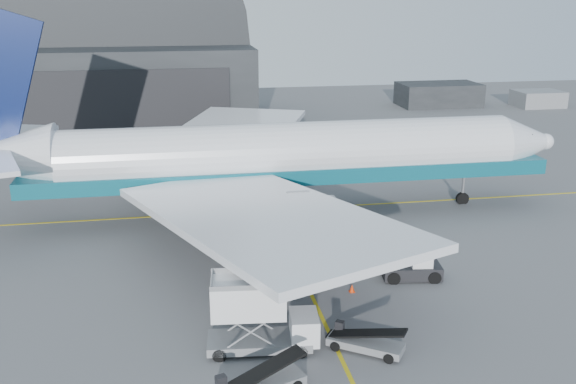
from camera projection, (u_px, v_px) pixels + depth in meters
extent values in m
plane|color=#565659|center=(319.00, 310.00, 40.76)|extent=(200.00, 200.00, 0.00)
cube|color=gold|center=(272.00, 210.00, 59.57)|extent=(80.00, 0.25, 0.02)
cube|color=gold|center=(326.00, 325.00, 38.88)|extent=(0.25, 40.00, 0.02)
cube|color=black|center=(82.00, 85.00, 96.45)|extent=(50.00, 28.00, 12.00)
cube|color=black|center=(69.00, 108.00, 83.49)|extent=(42.00, 0.40, 9.50)
cube|color=black|center=(438.00, 106.00, 114.78)|extent=(14.00, 8.00, 4.00)
cube|color=gray|center=(537.00, 107.00, 113.84)|extent=(8.00, 6.00, 2.80)
cylinder|color=white|center=(291.00, 152.00, 56.94)|extent=(39.91, 5.32, 5.32)
cone|color=white|center=(524.00, 142.00, 60.65)|extent=(4.88, 5.32, 5.32)
sphere|color=white|center=(545.00, 142.00, 61.02)|extent=(1.55, 1.55, 1.55)
cone|color=white|center=(7.00, 156.00, 52.78)|extent=(7.76, 5.32, 5.32)
cube|color=black|center=(512.00, 136.00, 60.24)|extent=(2.88, 2.44, 0.78)
cube|color=#0B5161|center=(291.00, 171.00, 57.45)|extent=(46.56, 5.38, 1.33)
cube|color=white|center=(263.00, 216.00, 44.02)|extent=(20.44, 27.18, 1.62)
cube|color=white|center=(229.00, 135.00, 69.04)|extent=(20.44, 27.18, 1.62)
cube|color=white|center=(13.00, 136.00, 57.18)|extent=(6.79, 9.28, 0.39)
cylinder|color=gray|center=(298.00, 216.00, 49.27)|extent=(5.76, 2.99, 2.99)
cylinder|color=gray|center=(265.00, 160.00, 65.95)|extent=(5.76, 2.99, 2.99)
cylinder|color=#A5A5AA|center=(463.00, 188.00, 60.95)|extent=(0.31, 0.31, 3.10)
cylinder|color=black|center=(462.00, 199.00, 61.26)|extent=(1.22, 0.39, 1.22)
cylinder|color=black|center=(273.00, 222.00, 54.76)|extent=(1.44, 0.50, 1.44)
cylinder|color=black|center=(262.00, 197.00, 61.43)|extent=(1.44, 0.50, 1.44)
cube|color=gray|center=(259.00, 341.00, 36.11)|extent=(6.02, 2.88, 0.49)
cube|color=silver|center=(304.00, 327.00, 36.07)|extent=(1.76, 2.37, 1.55)
cube|color=black|center=(317.00, 323.00, 36.05)|extent=(0.25, 1.84, 0.87)
cube|color=silver|center=(248.00, 297.00, 35.25)|extent=(4.29, 2.81, 1.94)
cylinder|color=black|center=(301.00, 351.00, 35.35)|extent=(0.80, 0.36, 0.78)
cylinder|color=black|center=(297.00, 333.00, 37.29)|extent=(0.80, 0.36, 0.78)
cylinder|color=black|center=(219.00, 355.00, 35.02)|extent=(0.80, 0.36, 0.78)
cylinder|color=black|center=(220.00, 336.00, 36.96)|extent=(0.80, 0.36, 0.78)
cube|color=black|center=(411.00, 270.00, 45.34)|extent=(4.35, 2.79, 0.92)
cube|color=silver|center=(420.00, 259.00, 45.12)|extent=(1.67, 2.01, 0.92)
cylinder|color=black|center=(434.00, 278.00, 44.46)|extent=(0.96, 0.48, 0.92)
cylinder|color=black|center=(427.00, 266.00, 46.41)|extent=(0.96, 0.48, 0.92)
cylinder|color=black|center=(394.00, 278.00, 44.37)|extent=(0.96, 0.48, 0.92)
cylinder|color=black|center=(388.00, 266.00, 46.31)|extent=(0.96, 0.48, 0.92)
cube|color=black|center=(260.00, 373.00, 31.93)|extent=(4.94, 2.65, 1.33)
cube|color=black|center=(221.00, 382.00, 31.57)|extent=(0.63, 0.57, 0.62)
cylinder|color=black|center=(282.00, 372.00, 33.59)|extent=(0.68, 0.46, 0.62)
cube|color=gray|center=(366.00, 344.00, 36.00)|extent=(4.33, 3.59, 0.43)
cube|color=black|center=(366.00, 333.00, 35.80)|extent=(4.28, 3.35, 1.23)
cube|color=black|center=(340.00, 326.00, 37.01)|extent=(0.62, 0.59, 0.58)
cylinder|color=black|center=(389.00, 358.00, 34.85)|extent=(0.61, 0.53, 0.58)
cylinder|color=black|center=(395.00, 346.00, 36.03)|extent=(0.61, 0.53, 0.58)
cylinder|color=black|center=(335.00, 346.00, 36.06)|extent=(0.61, 0.53, 0.58)
cylinder|color=black|center=(344.00, 335.00, 37.24)|extent=(0.61, 0.53, 0.58)
cube|color=red|center=(352.00, 292.00, 43.27)|extent=(0.37, 0.37, 0.03)
cone|color=red|center=(352.00, 288.00, 43.20)|extent=(0.37, 0.37, 0.54)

